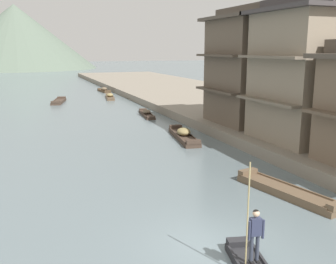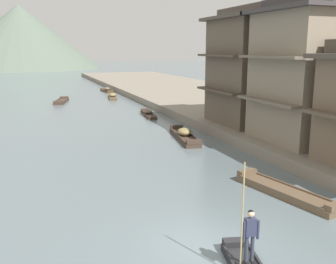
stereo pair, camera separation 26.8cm
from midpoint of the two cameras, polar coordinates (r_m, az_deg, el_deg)
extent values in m
plane|color=slate|center=(13.32, 5.67, -16.53)|extent=(400.00, 400.00, 0.00)
cube|color=gray|center=(46.32, 7.49, 4.62)|extent=(18.00, 110.00, 0.74)
cube|color=#232326|center=(13.07, 9.95, -15.77)|extent=(0.86, 0.54, 0.19)
cube|color=black|center=(11.91, 12.43, -18.21)|extent=(0.13, 0.23, 0.05)
cylinder|color=#333847|center=(11.73, 12.44, -16.36)|extent=(0.11, 0.11, 0.78)
cube|color=black|center=(11.84, 11.60, -18.36)|extent=(0.13, 0.23, 0.05)
cylinder|color=#333847|center=(11.66, 11.60, -16.51)|extent=(0.11, 0.11, 0.78)
cube|color=#2D334C|center=(11.40, 12.17, -13.56)|extent=(0.34, 0.24, 0.52)
cylinder|color=#2D334C|center=(11.47, 13.26, -13.85)|extent=(0.08, 0.08, 0.56)
cylinder|color=#2D334C|center=(11.30, 11.29, -14.16)|extent=(0.08, 0.08, 0.56)
sphere|color=#DBB28E|center=(11.24, 12.26, -11.72)|extent=(0.20, 0.20, 0.20)
sphere|color=black|center=(11.24, 12.25, -11.61)|extent=(0.18, 0.18, 0.18)
cylinder|color=tan|center=(11.02, 11.06, -11.89)|extent=(0.04, 0.04, 3.00)
cube|color=brown|center=(51.63, -8.75, 5.06)|extent=(1.75, 5.04, 0.22)
cube|color=brown|center=(53.91, -8.89, 5.58)|extent=(0.92, 0.50, 0.20)
cube|color=brown|center=(49.30, -8.62, 4.98)|extent=(0.92, 0.50, 0.20)
cube|color=brown|center=(51.59, -9.25, 5.21)|extent=(0.80, 4.40, 0.08)
cube|color=brown|center=(51.63, -8.27, 5.25)|extent=(0.80, 4.40, 0.08)
ellipsoid|color=olive|center=(51.59, -8.77, 5.45)|extent=(1.05, 1.34, 0.48)
cube|color=#423328|center=(27.89, 2.07, -0.77)|extent=(1.95, 5.67, 0.28)
cube|color=#423328|center=(30.34, 0.89, 0.82)|extent=(1.02, 0.51, 0.25)
cube|color=#423328|center=(25.34, 3.48, -1.48)|extent=(1.02, 0.51, 0.25)
cube|color=#423328|center=(27.74, 1.07, -0.45)|extent=(0.89, 5.02, 0.08)
cube|color=#423328|center=(27.97, 3.06, -0.36)|extent=(0.89, 5.02, 0.08)
ellipsoid|color=olive|center=(27.80, 2.07, 0.05)|extent=(1.18, 1.50, 0.53)
cube|color=brown|center=(18.09, 16.82, -8.56)|extent=(2.15, 5.37, 0.28)
cube|color=brown|center=(19.60, 11.39, -5.83)|extent=(1.06, 0.55, 0.25)
cube|color=brown|center=(17.66, 15.74, -8.38)|extent=(1.03, 4.67, 0.08)
cube|color=brown|center=(18.41, 17.92, -7.67)|extent=(1.03, 4.67, 0.08)
cube|color=#423328|center=(37.81, -3.38, 2.58)|extent=(1.54, 5.10, 0.18)
cube|color=#423328|center=(40.09, -3.94, 3.37)|extent=(0.80, 0.46, 0.17)
cube|color=#423328|center=(35.48, -2.75, 2.24)|extent=(0.80, 0.46, 0.17)
cube|color=#423328|center=(37.73, -3.95, 2.75)|extent=(0.71, 4.50, 0.08)
cube|color=#423328|center=(37.85, -2.81, 2.80)|extent=(0.71, 4.50, 0.08)
ellipsoid|color=brown|center=(37.76, -3.38, 3.03)|extent=(0.90, 1.16, 0.42)
cube|color=brown|center=(59.93, -9.59, 6.00)|extent=(1.34, 4.07, 0.21)
cube|color=brown|center=(61.68, -10.08, 6.34)|extent=(0.95, 0.43, 0.19)
cube|color=brown|center=(58.14, -9.09, 6.02)|extent=(0.95, 0.43, 0.19)
cube|color=brown|center=(59.79, -10.03, 6.11)|extent=(0.36, 3.49, 0.08)
cube|color=brown|center=(60.05, -9.16, 6.16)|extent=(0.36, 3.49, 0.08)
ellipsoid|color=brown|center=(59.89, -9.61, 6.34)|extent=(1.02, 1.36, 0.51)
cube|color=#423328|center=(48.82, -16.06, 4.34)|extent=(2.29, 4.83, 0.26)
cube|color=#423328|center=(50.94, -15.67, 4.95)|extent=(1.09, 0.61, 0.23)
cube|color=#423328|center=(46.65, -16.52, 4.28)|extent=(1.09, 0.61, 0.23)
cube|color=#423328|center=(48.89, -16.69, 4.52)|extent=(1.13, 4.08, 0.08)
cube|color=#423328|center=(48.71, -15.45, 4.56)|extent=(1.13, 4.08, 0.08)
cube|color=gray|center=(25.50, 19.78, 7.55)|extent=(5.32, 5.60, 7.80)
cube|color=#6E6151|center=(23.80, 14.00, 4.46)|extent=(0.70, 5.60, 0.16)
cube|color=#6E6151|center=(23.60, 14.33, 10.73)|extent=(0.70, 5.60, 0.16)
cube|color=#3D3838|center=(25.54, 20.45, 16.56)|extent=(6.22, 6.50, 0.24)
cube|color=#3D3838|center=(25.59, 20.53, 17.60)|extent=(3.19, 6.50, 0.70)
cube|color=brown|center=(30.72, 12.37, 8.65)|extent=(5.78, 5.69, 7.80)
cube|color=#4D4135|center=(29.19, 6.89, 6.11)|extent=(0.70, 5.69, 0.16)
cube|color=#4D4135|center=(29.04, 7.02, 11.21)|extent=(0.70, 5.69, 0.16)
cube|color=#4C4238|center=(30.76, 12.73, 16.14)|extent=(6.68, 6.59, 0.24)
cube|color=#4C4238|center=(30.80, 12.77, 17.01)|extent=(3.47, 6.59, 0.70)
cone|color=#5B6B5B|center=(141.15, -21.70, 13.00)|extent=(52.23, 52.23, 20.92)
camera|label=1|loc=(0.13, -90.33, -0.07)|focal=41.09mm
camera|label=2|loc=(0.13, 89.67, 0.07)|focal=41.09mm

